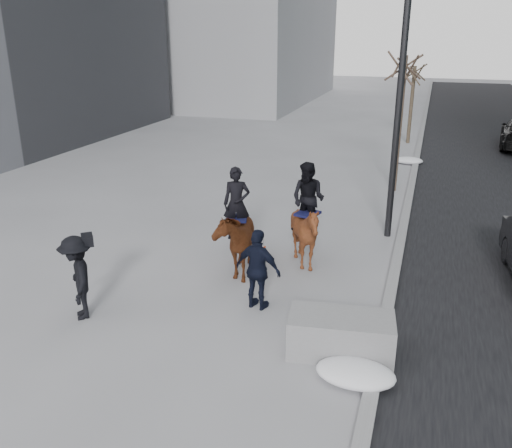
% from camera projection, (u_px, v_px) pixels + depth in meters
% --- Properties ---
extents(ground, '(120.00, 120.00, 0.00)m').
position_uv_depth(ground, '(239.00, 309.00, 11.43)').
color(ground, gray).
rests_on(ground, ground).
extents(curb, '(0.25, 90.00, 0.12)m').
position_uv_depth(curb, '(410.00, 191.00, 19.48)').
color(curb, gray).
rests_on(curb, ground).
extents(planter, '(1.98, 1.17, 0.75)m').
position_uv_depth(planter, '(341.00, 335.00, 9.76)').
color(planter, gray).
rests_on(planter, ground).
extents(tree_near, '(1.20, 1.20, 5.26)m').
position_uv_depth(tree_near, '(400.00, 118.00, 18.91)').
color(tree_near, '#3D2C24').
rests_on(tree_near, ground).
extents(tree_far, '(1.20, 1.20, 4.25)m').
position_uv_depth(tree_far, '(412.00, 101.00, 27.25)').
color(tree_far, '#3B3023').
rests_on(tree_far, ground).
extents(mounted_left, '(1.40, 2.15, 2.55)m').
position_uv_depth(mounted_left, '(235.00, 234.00, 12.93)').
color(mounted_left, '#4C210F').
rests_on(mounted_left, ground).
extents(mounted_right, '(1.74, 1.86, 2.61)m').
position_uv_depth(mounted_right, '(306.00, 226.00, 13.15)').
color(mounted_right, '#46240E').
rests_on(mounted_right, ground).
extents(feeder, '(1.10, 0.96, 1.75)m').
position_uv_depth(feeder, '(258.00, 270.00, 11.20)').
color(feeder, black).
rests_on(feeder, ground).
extents(camera_crew, '(1.22, 1.29, 1.75)m').
position_uv_depth(camera_crew, '(78.00, 277.00, 10.84)').
color(camera_crew, black).
rests_on(camera_crew, ground).
extents(lamppost, '(0.25, 0.85, 9.09)m').
position_uv_depth(lamppost, '(404.00, 53.00, 13.80)').
color(lamppost, black).
rests_on(lamppost, ground).
extents(snow_piles, '(1.34, 17.08, 0.34)m').
position_uv_depth(snow_piles, '(390.00, 235.00, 15.08)').
color(snow_piles, silver).
rests_on(snow_piles, ground).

